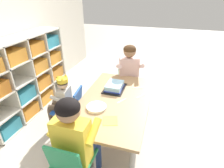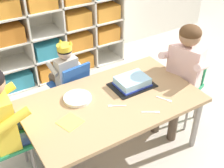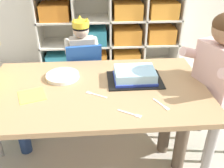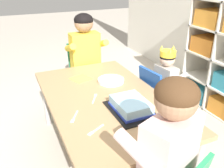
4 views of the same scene
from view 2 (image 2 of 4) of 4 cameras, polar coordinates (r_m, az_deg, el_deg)
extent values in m
plane|color=#BCB2A3|center=(2.80, -0.03, -12.10)|extent=(16.00, 16.00, 0.00)
cube|color=silver|center=(3.79, -11.24, 11.41)|extent=(1.63, 0.01, 1.18)
cube|color=silver|center=(3.52, -16.15, 8.82)|extent=(0.02, 0.38, 1.18)
cube|color=silver|center=(3.63, -10.10, 10.49)|extent=(0.02, 0.38, 1.18)
cube|color=silver|center=(3.78, -4.43, 11.93)|extent=(0.02, 0.38, 1.18)
cube|color=silver|center=(3.97, 0.82, 13.15)|extent=(0.02, 0.38, 1.18)
cube|color=silver|center=(3.90, -9.25, 2.72)|extent=(1.63, 0.38, 0.02)
cube|color=silver|center=(3.75, -9.66, 6.46)|extent=(1.63, 0.38, 0.02)
cube|color=silver|center=(3.63, -10.10, 10.49)|extent=(1.63, 0.38, 0.02)
cube|color=silver|center=(3.52, -10.59, 14.77)|extent=(1.63, 0.38, 0.02)
cube|color=teal|center=(3.69, -17.79, 1.16)|extent=(0.31, 0.30, 0.17)
cube|color=orange|center=(3.77, -12.04, 2.97)|extent=(0.31, 0.30, 0.17)
cube|color=orange|center=(3.90, -6.58, 4.65)|extent=(0.31, 0.30, 0.17)
cube|color=teal|center=(3.63, -12.59, 6.85)|extent=(0.31, 0.30, 0.17)
cube|color=orange|center=(3.76, -6.87, 8.46)|extent=(0.31, 0.30, 0.17)
cube|color=orange|center=(3.93, -1.55, 9.89)|extent=(0.31, 0.30, 0.17)
cube|color=orange|center=(3.42, -19.50, 9.25)|extent=(0.31, 0.30, 0.17)
cube|color=orange|center=(3.65, -7.19, 12.54)|extent=(0.31, 0.30, 0.17)
cube|color=orange|center=(3.82, -1.62, 13.83)|extent=(0.31, 0.30, 0.17)
cube|color=orange|center=(3.31, -20.47, 13.74)|extent=(0.31, 0.30, 0.17)
cube|color=#A37F56|center=(2.44, -0.04, -3.41)|extent=(1.43, 0.84, 0.03)
cylinder|color=#9E9993|center=(2.75, 15.82, -7.28)|extent=(0.06, 0.06, 0.52)
cylinder|color=#9E9993|center=(2.69, -16.29, -8.48)|extent=(0.06, 0.06, 0.52)
cylinder|color=#9E9993|center=(3.15, 6.64, -0.05)|extent=(0.06, 0.06, 0.52)
cube|color=#1E4CA8|center=(2.96, -8.32, -0.37)|extent=(0.34, 0.37, 0.03)
cube|color=#1E4CA8|center=(2.75, -6.85, 0.84)|extent=(0.29, 0.10, 0.29)
cylinder|color=gray|center=(3.21, -7.50, -1.22)|extent=(0.02, 0.02, 0.35)
cylinder|color=gray|center=(3.12, -11.29, -2.86)|extent=(0.02, 0.02, 0.35)
cylinder|color=gray|center=(3.02, -4.66, -3.64)|extent=(0.02, 0.02, 0.35)
cylinder|color=gray|center=(2.93, -8.62, -5.47)|extent=(0.02, 0.02, 0.35)
cube|color=#B2ADA3|center=(2.88, -8.66, 2.25)|extent=(0.22, 0.14, 0.29)
sphere|color=#DBB293|center=(2.77, -9.05, 6.04)|extent=(0.13, 0.13, 0.13)
ellipsoid|color=black|center=(2.76, -9.08, 6.40)|extent=(0.14, 0.14, 0.10)
cylinder|color=yellow|center=(2.75, -9.14, 6.95)|extent=(0.14, 0.14, 0.05)
cone|color=yellow|center=(2.77, -9.86, 8.16)|extent=(0.04, 0.04, 0.04)
cone|color=yellow|center=(2.73, -7.97, 7.88)|extent=(0.04, 0.04, 0.04)
cone|color=yellow|center=(2.68, -9.89, 7.20)|extent=(0.04, 0.04, 0.04)
cylinder|color=brown|center=(3.04, -8.50, 1.61)|extent=(0.09, 0.22, 0.07)
cylinder|color=brown|center=(3.00, -10.54, 0.78)|extent=(0.09, 0.22, 0.07)
cylinder|color=brown|center=(3.24, -9.15, -0.79)|extent=(0.06, 0.06, 0.37)
cylinder|color=brown|center=(3.20, -11.07, -1.61)|extent=(0.06, 0.06, 0.37)
cylinder|color=#B2ADA3|center=(2.93, -7.12, 4.49)|extent=(0.06, 0.18, 0.10)
cylinder|color=#B2ADA3|center=(2.83, -11.37, 2.84)|extent=(0.06, 0.18, 0.10)
cube|color=#238451|center=(2.39, -19.55, -10.32)|extent=(0.33, 0.33, 0.03)
cylinder|color=gray|center=(2.47, -14.68, -14.87)|extent=(0.02, 0.02, 0.42)
cylinder|color=gray|center=(2.65, -16.62, -10.99)|extent=(0.02, 0.02, 0.42)
cube|color=yellow|center=(2.25, -20.61, -6.37)|extent=(0.16, 0.30, 0.42)
cylinder|color=navy|center=(2.32, -15.57, -9.85)|extent=(0.30, 0.10, 0.10)
cylinder|color=navy|center=(2.45, -16.93, -7.25)|extent=(0.30, 0.10, 0.10)
cylinder|color=navy|center=(2.52, -11.41, -12.74)|extent=(0.08, 0.08, 0.44)
cylinder|color=navy|center=(2.64, -12.91, -10.21)|extent=(0.08, 0.08, 0.44)
cylinder|color=yellow|center=(2.07, -18.37, -6.61)|extent=(0.25, 0.06, 0.14)
cylinder|color=yellow|center=(2.34, -20.70, -1.81)|extent=(0.25, 0.06, 0.14)
cube|color=#238451|center=(2.93, 13.29, -0.37)|extent=(0.39, 0.41, 0.03)
cube|color=#238451|center=(2.97, 14.72, 2.74)|extent=(0.16, 0.31, 0.22)
cylinder|color=gray|center=(3.02, 9.51, -3.67)|extent=(0.02, 0.02, 0.39)
cylinder|color=gray|center=(2.93, 14.18, -5.63)|extent=(0.02, 0.02, 0.39)
cylinder|color=gray|center=(3.18, 11.49, -1.65)|extent=(0.02, 0.02, 0.39)
cylinder|color=gray|center=(3.10, 15.96, -3.43)|extent=(0.02, 0.02, 0.39)
cube|color=beige|center=(2.82, 13.87, 3.26)|extent=(0.26, 0.34, 0.42)
sphere|color=#997051|center=(2.68, 14.78, 8.92)|extent=(0.19, 0.19, 0.19)
ellipsoid|color=#472D19|center=(2.66, 14.87, 9.47)|extent=(0.19, 0.19, 0.14)
cylinder|color=brown|center=(2.83, 10.43, -0.50)|extent=(0.32, 0.20, 0.10)
cylinder|color=brown|center=(2.77, 13.68, -1.80)|extent=(0.32, 0.20, 0.10)
cylinder|color=brown|center=(2.86, 8.50, -5.74)|extent=(0.08, 0.08, 0.41)
cylinder|color=brown|center=(2.81, 11.69, -7.13)|extent=(0.08, 0.08, 0.41)
cylinder|color=beige|center=(2.78, 10.46, 5.52)|extent=(0.25, 0.15, 0.14)
cylinder|color=beige|center=(2.67, 16.84, 3.22)|extent=(0.25, 0.15, 0.14)
cube|color=black|center=(2.60, 3.87, -0.24)|extent=(0.37, 0.27, 0.01)
cube|color=#9ED1EF|center=(2.58, 3.91, 0.51)|extent=(0.27, 0.21, 0.07)
cube|color=#283DB2|center=(2.59, 3.88, -0.02)|extent=(0.28, 0.22, 0.02)
cylinder|color=white|center=(2.44, -6.62, -2.73)|extent=(0.23, 0.23, 0.03)
cube|color=#F4DB4C|center=(2.25, -8.04, -7.21)|extent=(0.20, 0.20, 0.00)
cube|color=white|center=(2.48, 9.52, -2.70)|extent=(0.05, 0.09, 0.00)
cube|color=white|center=(2.46, 10.98, -3.18)|extent=(0.03, 0.04, 0.00)
cube|color=white|center=(2.32, 6.94, -5.37)|extent=(0.10, 0.06, 0.00)
cube|color=white|center=(2.34, 8.71, -5.34)|extent=(0.04, 0.04, 0.00)
cube|color=white|center=(2.37, 1.43, -4.17)|extent=(0.10, 0.06, 0.00)
cube|color=white|center=(2.37, -0.36, -4.20)|extent=(0.04, 0.04, 0.00)
camera|label=1|loc=(1.40, -64.68, 3.03)|focal=28.89mm
camera|label=3|loc=(1.20, 38.63, -5.29)|focal=41.10mm
camera|label=4|loc=(2.78, 36.73, 15.36)|focal=38.70mm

